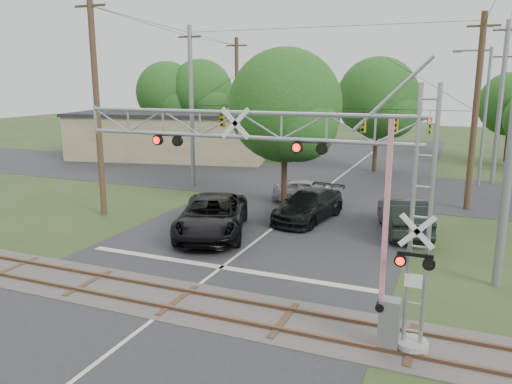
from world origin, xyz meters
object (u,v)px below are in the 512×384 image
at_px(traffic_signal_span, 331,114).
at_px(commercial_building, 174,134).
at_px(car_dark, 309,205).
at_px(sedan_silver, 305,190).
at_px(crossing_gantry, 303,183).
at_px(pickup_black, 212,216).
at_px(streetlight, 483,110).

relative_size(traffic_signal_span, commercial_building, 0.91).
distance_m(car_dark, sedan_silver, 4.35).
height_order(crossing_gantry, car_dark, crossing_gantry).
bearing_deg(commercial_building, crossing_gantry, -64.51).
relative_size(pickup_black, sedan_silver, 1.62).
bearing_deg(streetlight, car_dark, -122.72).
bearing_deg(streetlight, sedan_silver, -136.75).
height_order(pickup_black, commercial_building, commercial_building).
height_order(crossing_gantry, pickup_black, crossing_gantry).
bearing_deg(car_dark, pickup_black, -120.61).
bearing_deg(crossing_gantry, pickup_black, 132.33).
distance_m(crossing_gantry, commercial_building, 37.84).
height_order(traffic_signal_span, sedan_silver, traffic_signal_span).
relative_size(sedan_silver, commercial_building, 0.20).
bearing_deg(sedan_silver, commercial_building, 37.73).
relative_size(traffic_signal_span, streetlight, 1.93).
bearing_deg(traffic_signal_span, commercial_building, 148.75).
bearing_deg(pickup_black, crossing_gantry, -67.43).
bearing_deg(crossing_gantry, streetlight, 78.25).
height_order(sedan_silver, commercial_building, commercial_building).
relative_size(car_dark, streetlight, 0.58).
height_order(traffic_signal_span, streetlight, traffic_signal_span).
height_order(pickup_black, sedan_silver, pickup_black).
xyz_separation_m(crossing_gantry, sedan_silver, (-4.85, 16.47, -3.99)).
xyz_separation_m(traffic_signal_span, commercial_building, (-19.14, 11.61, -3.28)).
bearing_deg(sedan_silver, crossing_gantry, -179.15).
xyz_separation_m(pickup_black, streetlight, (12.62, 18.26, 4.62)).
relative_size(crossing_gantry, commercial_building, 0.54).
height_order(pickup_black, car_dark, pickup_black).
distance_m(sedan_silver, streetlight, 14.93).
distance_m(crossing_gantry, streetlight, 26.72).
relative_size(crossing_gantry, pickup_black, 1.63).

